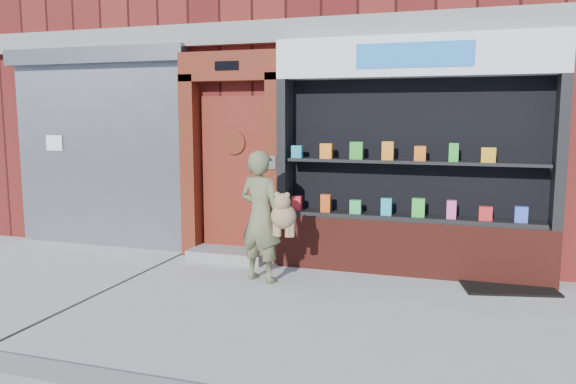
% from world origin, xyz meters
% --- Properties ---
extents(ground, '(80.00, 80.00, 0.00)m').
position_xyz_m(ground, '(0.00, 0.00, 0.00)').
color(ground, '#9E9E99').
rests_on(ground, ground).
extents(building, '(12.00, 8.16, 8.00)m').
position_xyz_m(building, '(-0.00, 5.99, 4.00)').
color(building, '#531513').
rests_on(building, ground).
extents(shutter_bay, '(3.10, 0.30, 3.04)m').
position_xyz_m(shutter_bay, '(-3.00, 1.93, 1.72)').
color(shutter_bay, gray).
rests_on(shutter_bay, ground).
extents(red_door_bay, '(1.52, 0.58, 2.90)m').
position_xyz_m(red_door_bay, '(-0.75, 1.86, 1.46)').
color(red_door_bay, '#5D1E10').
rests_on(red_door_bay, ground).
extents(pharmacy_bay, '(3.50, 0.41, 3.00)m').
position_xyz_m(pharmacy_bay, '(1.75, 1.81, 1.37)').
color(pharmacy_bay, maroon).
rests_on(pharmacy_bay, ground).
extents(woman, '(0.81, 0.54, 1.62)m').
position_xyz_m(woman, '(0.07, 0.89, 0.81)').
color(woman, '#666844').
rests_on(woman, ground).
extents(doormat, '(1.19, 0.95, 0.03)m').
position_xyz_m(doormat, '(2.92, 1.55, 0.01)').
color(doormat, black).
rests_on(doormat, ground).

